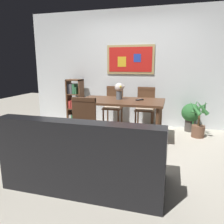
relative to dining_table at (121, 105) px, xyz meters
The scene contains 12 objects.
ground_plane 0.88m from the dining_table, 80.52° to the right, with size 12.00×12.00×0.00m, color beige.
wall_back_with_painting 1.31m from the dining_table, 85.25° to the left, with size 5.20×0.14×2.60m.
dining_table is the anchor object (origin of this frame).
dining_chair_far_left 0.88m from the dining_table, 114.42° to the left, with size 0.40×0.41×0.91m.
dining_chair_far_right 0.88m from the dining_table, 65.70° to the left, with size 0.40×0.41×0.91m.
dining_chair_near_left 0.89m from the dining_table, 114.74° to the right, with size 0.40×0.41×0.91m.
leather_couch 1.75m from the dining_table, 90.13° to the right, with size 1.80×0.84×0.84m.
bookshelf 1.58m from the dining_table, 148.22° to the left, with size 0.36×0.28×1.05m.
potted_ivy 1.59m from the dining_table, 32.76° to the left, with size 0.39×0.39×0.60m.
potted_palm 1.55m from the dining_table, 18.33° to the left, with size 0.42×0.45×0.75m.
flower_vase 0.30m from the dining_table, 126.51° to the left, with size 0.19×0.18×0.31m.
tv_remote 0.36m from the dining_table, 11.00° to the left, with size 0.14×0.14×0.02m.
Camera 1 is at (0.82, -3.32, 1.40)m, focal length 34.82 mm.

